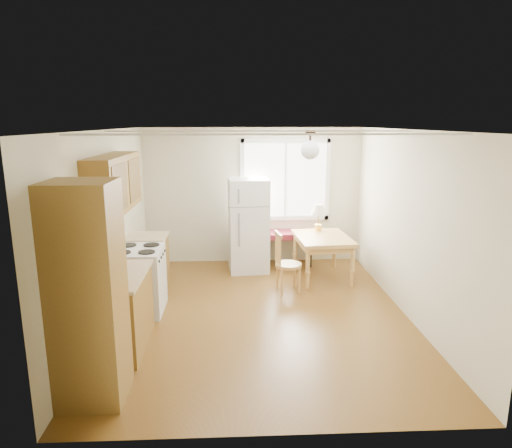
{
  "coord_description": "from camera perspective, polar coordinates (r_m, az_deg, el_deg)",
  "views": [
    {
      "loc": [
        -0.34,
        -5.87,
        2.61
      ],
      "look_at": [
        -0.03,
        0.57,
        1.15
      ],
      "focal_mm": 32.0,
      "sensor_mm": 36.0,
      "label": 1
    }
  ],
  "objects": [
    {
      "name": "room_shell",
      "position": [
        6.03,
        0.57,
        -0.27
      ],
      "size": [
        4.6,
        5.6,
        2.62
      ],
      "color": "#4D2F0F",
      "rests_on": "ground"
    },
    {
      "name": "kitchen_run",
      "position": [
        5.69,
        -16.67,
        -5.91
      ],
      "size": [
        0.65,
        3.4,
        2.2
      ],
      "color": "brown",
      "rests_on": "ground"
    },
    {
      "name": "window_unit",
      "position": [
        8.46,
        3.68,
        5.53
      ],
      "size": [
        1.64,
        0.05,
        1.51
      ],
      "color": "white",
      "rests_on": "room_shell"
    },
    {
      "name": "pendant_light",
      "position": [
        6.36,
        6.77,
        9.31
      ],
      "size": [
        0.26,
        0.26,
        0.4
      ],
      "color": "black",
      "rests_on": "room_shell"
    },
    {
      "name": "refrigerator",
      "position": [
        8.02,
        -0.96,
        -0.13
      ],
      "size": [
        0.73,
        0.73,
        1.64
      ],
      "rotation": [
        0.0,
        0.0,
        0.08
      ],
      "color": "white",
      "rests_on": "ground"
    },
    {
      "name": "bench",
      "position": [
        8.38,
        2.86,
        -1.42
      ],
      "size": [
        1.37,
        0.55,
        0.63
      ],
      "rotation": [
        0.0,
        0.0,
        0.04
      ],
      "color": "maroon",
      "rests_on": "ground"
    },
    {
      "name": "dining_table",
      "position": [
        7.75,
        8.31,
        -2.26
      ],
      "size": [
        0.94,
        1.21,
        0.72
      ],
      "rotation": [
        0.0,
        0.0,
        0.07
      ],
      "color": "#B98B47",
      "rests_on": "ground"
    },
    {
      "name": "chair",
      "position": [
        7.08,
        3.41,
        -4.31
      ],
      "size": [
        0.43,
        0.42,
        0.93
      ],
      "rotation": [
        0.0,
        0.0,
        0.14
      ],
      "color": "#B98B47",
      "rests_on": "ground"
    },
    {
      "name": "table_lamp",
      "position": [
        8.06,
        7.84,
        1.55
      ],
      "size": [
        0.27,
        0.27,
        0.47
      ],
      "rotation": [
        0.0,
        0.0,
        -0.1
      ],
      "color": "gold",
      "rests_on": "dining_table"
    },
    {
      "name": "coffee_maker",
      "position": [
        5.51,
        -17.17,
        -4.47
      ],
      "size": [
        0.22,
        0.26,
        0.36
      ],
      "rotation": [
        0.0,
        0.0,
        0.18
      ],
      "color": "black",
      "rests_on": "kitchen_run"
    },
    {
      "name": "kettle",
      "position": [
        5.87,
        -16.8,
        -3.62
      ],
      "size": [
        0.14,
        0.14,
        0.26
      ],
      "color": "red",
      "rests_on": "kitchen_run"
    }
  ]
}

